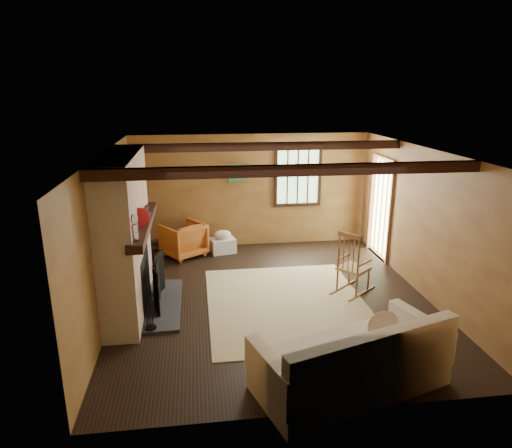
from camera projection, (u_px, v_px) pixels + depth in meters
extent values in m
plane|color=black|center=(272.00, 299.00, 7.45)|extent=(5.50, 5.50, 0.00)
cube|color=olive|center=(251.00, 191.00, 9.72)|extent=(5.00, 0.02, 2.40)
cube|color=olive|center=(320.00, 311.00, 4.50)|extent=(5.00, 0.02, 2.40)
cube|color=olive|center=(108.00, 235.00, 6.79)|extent=(0.02, 5.50, 2.40)
cube|color=olive|center=(424.00, 223.00, 7.43)|extent=(0.02, 5.50, 2.40)
cube|color=silver|center=(274.00, 152.00, 6.76)|extent=(5.00, 5.50, 0.02)
cube|color=black|center=(290.00, 170.00, 5.65)|extent=(5.00, 0.12, 0.14)
cube|color=black|center=(262.00, 147.00, 7.92)|extent=(5.00, 0.12, 0.14)
cube|color=black|center=(298.00, 176.00, 9.73)|extent=(1.02, 0.06, 1.32)
cube|color=#B9E1AC|center=(298.00, 176.00, 9.76)|extent=(0.90, 0.01, 1.20)
cube|color=black|center=(298.00, 176.00, 9.74)|extent=(0.90, 0.03, 0.02)
cube|color=brown|center=(381.00, 208.00, 9.10)|extent=(0.06, 1.00, 2.06)
cube|color=#B9E1AC|center=(382.00, 208.00, 9.10)|extent=(0.01, 0.80, 1.85)
cube|color=brown|center=(237.00, 173.00, 9.54)|extent=(0.42, 0.03, 0.42)
cube|color=#267464|center=(237.00, 173.00, 9.52)|extent=(0.36, 0.01, 0.36)
cube|color=#A64740|center=(125.00, 235.00, 6.82)|extent=(0.50, 2.20, 2.40)
cube|color=black|center=(134.00, 281.00, 7.05)|extent=(0.38, 1.00, 0.85)
cube|color=#343338|center=(164.00, 304.00, 7.22)|extent=(0.55, 1.80, 0.05)
cube|color=black|center=(143.00, 224.00, 6.82)|extent=(0.22, 2.30, 0.12)
cube|color=black|center=(156.00, 291.00, 6.82)|extent=(0.11, 0.34, 0.69)
cube|color=black|center=(158.00, 281.00, 7.16)|extent=(0.04, 0.35, 0.69)
cube|color=black|center=(159.00, 273.00, 7.49)|extent=(0.14, 0.33, 0.69)
cylinder|color=black|center=(151.00, 328.00, 6.44)|extent=(0.17, 0.17, 0.02)
cylinder|color=black|center=(146.00, 308.00, 6.31)|extent=(0.01, 0.01, 0.69)
cylinder|color=black|center=(149.00, 306.00, 6.34)|extent=(0.01, 0.01, 0.69)
cylinder|color=black|center=(152.00, 305.00, 6.38)|extent=(0.01, 0.01, 0.69)
cylinder|color=white|center=(134.00, 232.00, 5.88)|extent=(0.10, 0.10, 0.23)
sphere|color=white|center=(133.00, 219.00, 5.82)|extent=(0.12, 0.12, 0.12)
cylinder|color=red|center=(139.00, 218.00, 6.43)|extent=(0.29, 0.10, 0.29)
cube|color=black|center=(142.00, 216.00, 6.80)|extent=(0.25, 0.19, 0.13)
cylinder|color=black|center=(145.00, 211.00, 7.14)|extent=(0.08, 0.08, 0.10)
cylinder|color=black|center=(146.00, 208.00, 7.38)|extent=(0.07, 0.07, 0.08)
cube|color=#CBB487|center=(287.00, 303.00, 7.29)|extent=(2.50, 3.00, 0.01)
cube|color=tan|center=(354.00, 268.00, 7.61)|extent=(0.61, 0.61, 0.05)
cube|color=brown|center=(350.00, 236.00, 7.31)|extent=(0.30, 0.36, 0.07)
cylinder|color=brown|center=(368.00, 279.00, 7.68)|extent=(0.03, 0.03, 0.41)
cylinder|color=brown|center=(349.00, 273.00, 7.92)|extent=(0.03, 0.03, 0.41)
cylinder|color=brown|center=(357.00, 286.00, 7.42)|extent=(0.03, 0.03, 0.41)
cylinder|color=brown|center=(337.00, 280.00, 7.67)|extent=(0.03, 0.03, 0.41)
cylinder|color=brown|center=(359.00, 256.00, 7.27)|extent=(0.03, 0.03, 0.69)
cylinder|color=brown|center=(339.00, 250.00, 7.51)|extent=(0.03, 0.03, 0.69)
cylinder|color=brown|center=(354.00, 255.00, 7.34)|extent=(0.02, 0.02, 0.57)
cylinder|color=brown|center=(349.00, 254.00, 7.40)|extent=(0.02, 0.02, 0.57)
cylinder|color=brown|center=(344.00, 253.00, 7.46)|extent=(0.02, 0.02, 0.57)
cube|color=brown|center=(365.00, 263.00, 7.44)|extent=(0.33, 0.27, 0.03)
cube|color=brown|center=(344.00, 257.00, 7.70)|extent=(0.33, 0.27, 0.03)
cube|color=brown|center=(362.00, 294.00, 7.61)|extent=(0.63, 0.53, 0.03)
cube|color=brown|center=(343.00, 287.00, 7.85)|extent=(0.63, 0.53, 0.03)
cube|color=white|center=(350.00, 368.00, 5.22)|extent=(2.35, 1.58, 0.47)
cube|color=white|center=(376.00, 359.00, 4.76)|extent=(2.10, 0.81, 0.59)
cube|color=white|center=(270.00, 375.00, 4.74)|extent=(0.44, 0.97, 0.43)
cube|color=white|center=(419.00, 331.00, 5.58)|extent=(0.44, 0.97, 0.43)
ellipsoid|color=white|center=(383.00, 326.00, 5.43)|extent=(0.41, 0.25, 0.39)
cylinder|color=#503022|center=(161.00, 247.00, 9.66)|extent=(0.43, 0.13, 0.13)
cylinder|color=#503022|center=(168.00, 247.00, 9.67)|extent=(0.43, 0.13, 0.13)
cylinder|color=#503022|center=(174.00, 247.00, 9.69)|extent=(0.43, 0.13, 0.13)
cylinder|color=#503022|center=(161.00, 242.00, 9.62)|extent=(0.43, 0.13, 0.13)
cylinder|color=#503022|center=(167.00, 241.00, 9.64)|extent=(0.43, 0.13, 0.13)
cylinder|color=#503022|center=(174.00, 241.00, 9.65)|extent=(0.43, 0.13, 0.13)
cube|color=white|center=(223.00, 245.00, 9.52)|extent=(0.56, 0.47, 0.30)
ellipsoid|color=white|center=(223.00, 234.00, 9.45)|extent=(0.38, 0.31, 0.18)
imported|color=#BF6026|center=(183.00, 240.00, 9.26)|extent=(1.05, 1.06, 0.70)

